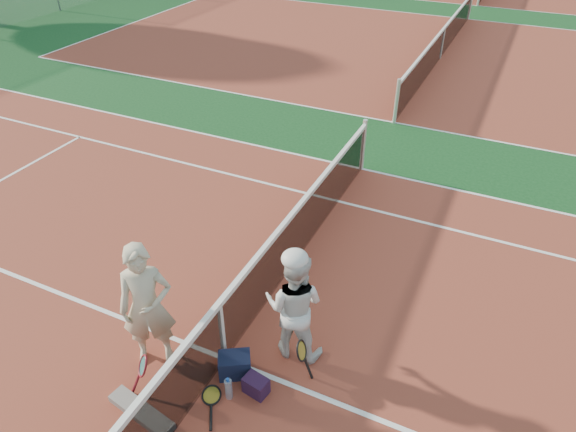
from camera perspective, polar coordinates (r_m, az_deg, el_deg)
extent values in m
plane|color=#103E19|center=(6.92, -7.01, -15.50)|extent=(130.00, 130.00, 0.00)
cube|color=maroon|center=(6.92, -7.01, -15.48)|extent=(23.77, 10.97, 0.01)
cube|color=maroon|center=(18.10, 16.53, 16.47)|extent=(23.77, 10.97, 0.01)
imported|color=#C5B798|center=(6.48, -15.40, -9.67)|extent=(0.78, 0.72, 1.78)
imported|color=silver|center=(6.40, 0.72, -9.94)|extent=(0.84, 0.70, 1.58)
cube|color=black|center=(6.65, -5.94, -16.14)|extent=(0.48, 0.43, 0.31)
cube|color=#26102D|center=(6.49, -3.58, -18.30)|extent=(0.32, 0.25, 0.24)
cube|color=slate|center=(6.57, -15.97, -20.21)|extent=(0.93, 0.36, 0.10)
cylinder|color=#AFC5DE|center=(6.44, -6.61, -18.57)|extent=(0.09, 0.09, 0.30)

